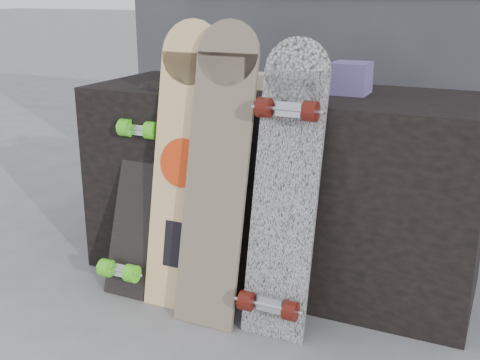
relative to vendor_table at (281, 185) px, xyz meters
The scene contains 10 objects.
ground 0.64m from the vendor_table, 90.00° to the right, with size 60.00×60.00×0.00m, color slate.
vendor_table is the anchor object (origin of this frame).
booth 1.10m from the vendor_table, 90.00° to the left, with size 2.40×0.22×2.20m.
merch_box_purple 0.64m from the vendor_table, behind, with size 0.18×0.12×0.10m, color #47366F.
merch_box_small 0.53m from the vendor_table, ahead, with size 0.14×0.14×0.12m, color #47366F.
merch_box_flat 0.43m from the vendor_table, 163.84° to the left, with size 0.22×0.10×0.06m, color #D1B78C.
longboard_geisha 0.47m from the vendor_table, 126.45° to the right, with size 0.25×0.25×1.09m.
longboard_celtic 0.44m from the vendor_table, 103.44° to the right, with size 0.24×0.28×1.09m.
longboard_cascadia 0.45m from the vendor_table, 67.38° to the right, with size 0.23×0.30×1.04m.
skateboard_dark 0.60m from the vendor_table, 144.88° to the right, with size 0.19×0.35×0.84m.
Camera 1 is at (0.85, -1.75, 1.18)m, focal length 45.00 mm.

